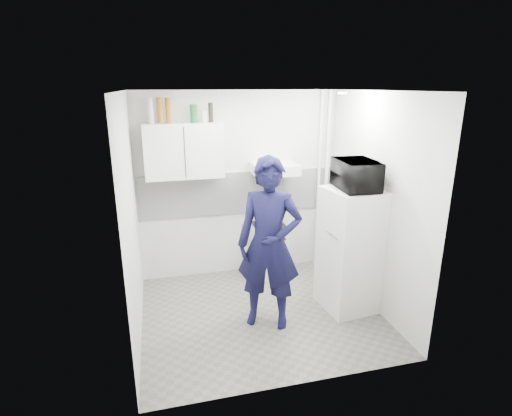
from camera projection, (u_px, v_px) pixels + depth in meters
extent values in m
plane|color=#656358|center=(261.00, 313.00, 4.85)|extent=(2.80, 2.80, 0.00)
plane|color=white|center=(262.00, 91.00, 4.09)|extent=(2.80, 2.80, 0.00)
plane|color=silver|center=(239.00, 186.00, 5.63)|extent=(2.80, 0.00, 2.80)
plane|color=silver|center=(131.00, 221.00, 4.14)|extent=(0.00, 2.60, 2.60)
plane|color=silver|center=(374.00, 203.00, 4.80)|extent=(0.00, 2.60, 2.60)
imported|color=black|center=(269.00, 244.00, 4.39)|extent=(0.84, 0.72, 1.95)
cube|color=silver|center=(269.00, 251.00, 5.76)|extent=(0.46, 0.46, 0.73)
cube|color=white|center=(351.00, 250.00, 4.81)|extent=(0.69, 0.69, 1.51)
cube|color=black|center=(269.00, 226.00, 5.65)|extent=(0.44, 0.44, 0.03)
cylinder|color=silver|center=(266.00, 220.00, 5.68)|extent=(0.19, 0.19, 0.10)
imported|color=black|center=(357.00, 175.00, 4.54)|extent=(0.63, 0.45, 0.34)
cylinder|color=#B2B7BC|center=(151.00, 111.00, 4.89)|extent=(0.07, 0.07, 0.31)
cylinder|color=brown|center=(160.00, 111.00, 4.92)|extent=(0.08, 0.08, 0.31)
cylinder|color=brown|center=(168.00, 111.00, 4.94)|extent=(0.07, 0.07, 0.31)
cylinder|color=#144C1E|center=(194.00, 113.00, 5.03)|extent=(0.09, 0.09, 0.23)
cylinder|color=#B2B7BC|center=(204.00, 117.00, 5.07)|extent=(0.08, 0.08, 0.15)
cylinder|color=black|center=(211.00, 113.00, 5.08)|extent=(0.06, 0.06, 0.25)
cube|color=white|center=(184.00, 151.00, 5.13)|extent=(1.00, 0.35, 0.70)
cube|color=silver|center=(274.00, 169.00, 5.42)|extent=(0.60, 0.50, 0.14)
cube|color=white|center=(239.00, 193.00, 5.64)|extent=(2.74, 0.03, 0.60)
cylinder|color=silver|center=(326.00, 182.00, 5.86)|extent=(0.05, 0.05, 2.60)
cylinder|color=silver|center=(319.00, 182.00, 5.83)|extent=(0.04, 0.04, 2.60)
cylinder|color=white|center=(342.00, 93.00, 4.52)|extent=(0.10, 0.10, 0.02)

